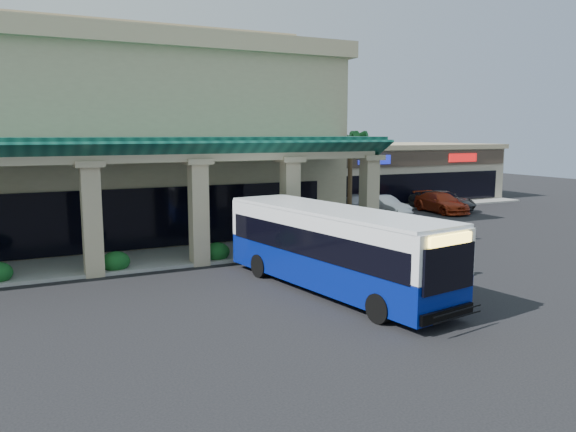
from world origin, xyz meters
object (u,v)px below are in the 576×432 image
car_white (383,206)px  car_red (441,203)px  pedestrian (442,256)px  transit_bus (333,250)px  car_silver (359,205)px  car_gray (442,201)px

car_white → car_red: size_ratio=0.87×
pedestrian → transit_bus: bearing=86.7°
transit_bus → car_red: (17.93, 14.61, -0.81)m
car_silver → car_gray: (7.75, 0.33, -0.09)m
transit_bus → car_silver: size_ratio=2.27×
car_white → car_gray: (5.93, 0.63, 0.01)m
car_silver → car_red: size_ratio=0.97×
car_silver → car_gray: size_ratio=0.92×
car_silver → car_red: (6.79, -0.63, -0.10)m
car_red → car_silver: bearing=-179.8°
car_white → car_gray: bearing=-0.2°
car_white → car_silver: bearing=164.6°
car_silver → car_gray: bearing=25.7°
pedestrian → car_white: (8.22, 15.47, -0.25)m
transit_bus → car_white: transit_bus is taller
pedestrian → car_silver: 17.02m
car_white → car_red: car_red is taller
car_white → car_gray: car_gray is taller
transit_bus → car_silver: 18.89m
pedestrian → car_gray: size_ratio=0.37×
car_red → car_gray: (0.96, 0.96, 0.01)m
car_silver → car_gray: car_silver is taller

